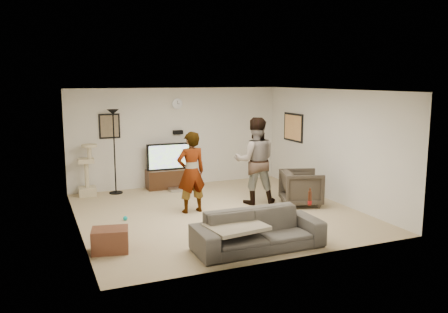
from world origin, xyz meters
name	(u,v)px	position (x,y,z in m)	size (l,w,h in m)	color
floor	(218,213)	(0.00, 0.00, -0.01)	(5.50, 5.50, 0.02)	tan
ceiling	(217,90)	(0.00, 0.00, 2.51)	(5.50, 5.50, 0.02)	silver
wall_back	(177,137)	(0.00, 2.75, 1.25)	(5.50, 0.04, 2.50)	silver
wall_front	(287,179)	(0.00, -2.75, 1.25)	(5.50, 0.04, 2.50)	silver
wall_left	(75,162)	(-2.75, 0.00, 1.25)	(0.04, 5.50, 2.50)	silver
wall_right	(331,145)	(2.75, 0.00, 1.25)	(0.04, 5.50, 2.50)	silver
wall_clock	(177,104)	(0.00, 2.72, 2.10)	(0.26, 0.26, 0.04)	silver
wall_speaker	(178,132)	(0.00, 2.69, 1.38)	(0.25, 0.10, 0.10)	black
picture_back	(109,126)	(-1.70, 2.73, 1.60)	(0.42, 0.03, 0.52)	#72624A
picture_right	(293,127)	(2.73, 1.60, 1.50)	(0.03, 0.78, 0.62)	#E9A161
tv_stand	(169,179)	(-0.31, 2.50, 0.24)	(1.14, 0.45, 0.47)	#311C0F
console_box	(177,189)	(-0.22, 2.11, 0.04)	(0.40, 0.30, 0.07)	#B3B3B5
tv	(169,156)	(-0.31, 2.50, 0.80)	(1.12, 0.08, 0.66)	black
tv_screen	(169,157)	(-0.31, 2.46, 0.80)	(1.03, 0.01, 0.58)	#8BDA47
floor_lamp	(114,152)	(-1.65, 2.46, 1.01)	(0.32, 0.32, 2.02)	black
cat_tree	(86,170)	(-2.31, 2.50, 0.61)	(0.39, 0.39, 1.23)	beige
person_left	(191,172)	(-0.48, 0.24, 0.84)	(0.61, 0.40, 1.68)	gray
person_right	(255,161)	(1.04, 0.37, 0.95)	(0.93, 0.72, 1.90)	#46699E
sofa	(258,230)	(-0.17, -2.17, 0.31)	(2.11, 0.82, 0.61)	#49453F
throw_blanket	(236,227)	(-0.56, -2.17, 0.42)	(0.90, 0.70, 0.06)	tan
beer_bottle	(310,198)	(0.80, -2.17, 0.74)	(0.06, 0.06, 0.25)	#471D0C
armchair	(301,188)	(1.90, -0.16, 0.38)	(0.81, 0.84, 0.76)	#352E26
side_table	(110,240)	(-2.40, -1.38, 0.19)	(0.57, 0.43, 0.38)	brown
toy_ball	(125,218)	(-1.86, 0.18, 0.04)	(0.09, 0.09, 0.09)	#0CAEAF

